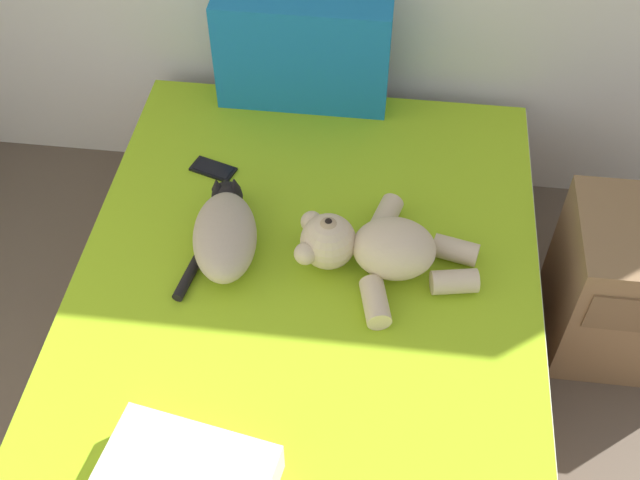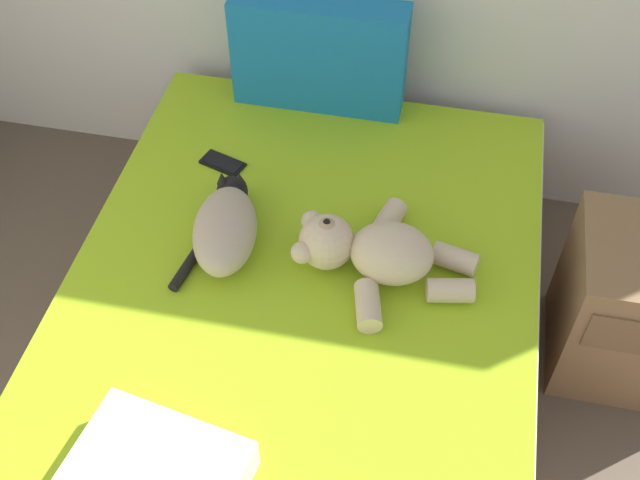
% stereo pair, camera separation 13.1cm
% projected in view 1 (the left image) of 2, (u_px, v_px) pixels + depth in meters
% --- Properties ---
extents(bed, '(1.44, 2.05, 0.48)m').
position_uv_depth(bed, '(302.00, 354.00, 2.40)').
color(bed, olive).
rests_on(bed, ground_plane).
extents(patterned_cushion, '(0.60, 0.14, 0.40)m').
position_uv_depth(patterned_cushion, '(302.00, 55.00, 2.68)').
color(patterned_cushion, '#1972AD').
rests_on(patterned_cushion, bed).
extents(cat, '(0.25, 0.44, 0.15)m').
position_uv_depth(cat, '(225.00, 233.00, 2.31)').
color(cat, tan).
rests_on(cat, bed).
extents(teddy_bear, '(0.54, 0.49, 0.18)m').
position_uv_depth(teddy_bear, '(375.00, 248.00, 2.26)').
color(teddy_bear, beige).
rests_on(teddy_bear, bed).
extents(cell_phone, '(0.16, 0.11, 0.01)m').
position_uv_depth(cell_phone, '(213.00, 169.00, 2.59)').
color(cell_phone, black).
rests_on(cell_phone, bed).
extents(nightstand, '(0.49, 0.45, 0.55)m').
position_uv_depth(nightstand, '(636.00, 286.00, 2.53)').
color(nightstand, olive).
rests_on(nightstand, ground_plane).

